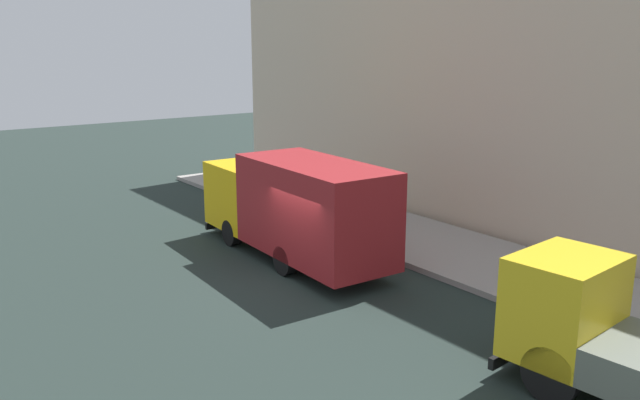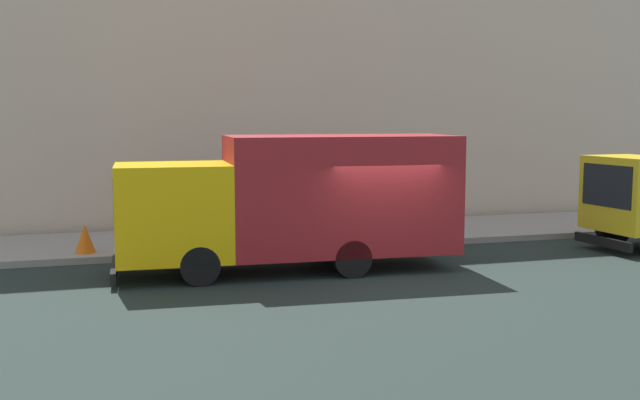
% 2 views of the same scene
% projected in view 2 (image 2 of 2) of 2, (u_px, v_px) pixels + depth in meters
% --- Properties ---
extents(ground, '(80.00, 80.00, 0.00)m').
position_uv_depth(ground, '(382.00, 274.00, 17.08)').
color(ground, '#212D29').
extents(sidewalk, '(4.13, 30.00, 0.17)m').
position_uv_depth(sidewalk, '(320.00, 236.00, 21.90)').
color(sidewalk, gray).
rests_on(sidewalk, ground).
extents(building_facade, '(0.50, 30.00, 10.96)m').
position_uv_depth(building_facade, '(297.00, 55.00, 23.73)').
color(building_facade, beige).
rests_on(building_facade, ground).
extents(large_utility_truck, '(2.67, 7.93, 3.14)m').
position_uv_depth(large_utility_truck, '(296.00, 199.00, 17.24)').
color(large_utility_truck, '#F1B70A').
rests_on(large_utility_truck, ground).
extents(pedestrian_walking, '(0.40, 0.40, 1.70)m').
position_uv_depth(pedestrian_walking, '(204.00, 203.00, 21.44)').
color(pedestrian_walking, black).
rests_on(pedestrian_walking, sidewalk).
extents(traffic_cone_orange, '(0.51, 0.51, 0.73)m').
position_uv_depth(traffic_cone_orange, '(85.00, 238.00, 18.69)').
color(traffic_cone_orange, orange).
rests_on(traffic_cone_orange, sidewalk).
extents(street_sign_post, '(0.44, 0.08, 2.34)m').
position_uv_depth(street_sign_post, '(228.00, 194.00, 19.35)').
color(street_sign_post, '#4C5156').
rests_on(street_sign_post, sidewalk).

